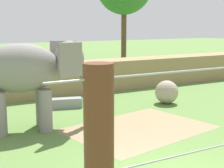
# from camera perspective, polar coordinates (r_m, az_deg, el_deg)

# --- Properties ---
(dirt_patch) EXTENTS (5.57, 4.51, 0.01)m
(dirt_patch) POSITION_cam_1_polar(r_m,az_deg,el_deg) (12.56, 4.45, -7.37)
(dirt_patch) COLOR #937F5B
(dirt_patch) RESTS_ON ground
(embankment_wall) EXTENTS (36.00, 1.80, 1.67)m
(embankment_wall) POSITION_cam_1_polar(r_m,az_deg,el_deg) (18.24, -12.43, 0.60)
(embankment_wall) COLOR #997F56
(embankment_wall) RESTS_ON ground
(elephant) EXTENTS (4.21, 2.06, 3.14)m
(elephant) POSITION_cam_1_polar(r_m,az_deg,el_deg) (12.32, -13.50, 1.97)
(elephant) COLOR gray
(elephant) RESTS_ON ground
(enrichment_ball) EXTENTS (1.10, 1.10, 1.10)m
(enrichment_ball) POSITION_cam_1_polar(r_m,az_deg,el_deg) (16.42, 9.07, -1.33)
(enrichment_ball) COLOR tan
(enrichment_ball) RESTS_ON ground
(feed_trough) EXTENTS (1.48, 0.84, 0.44)m
(feed_trough) POSITION_cam_1_polar(r_m,az_deg,el_deg) (15.58, -7.62, -3.15)
(feed_trough) COLOR gray
(feed_trough) RESTS_ON ground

